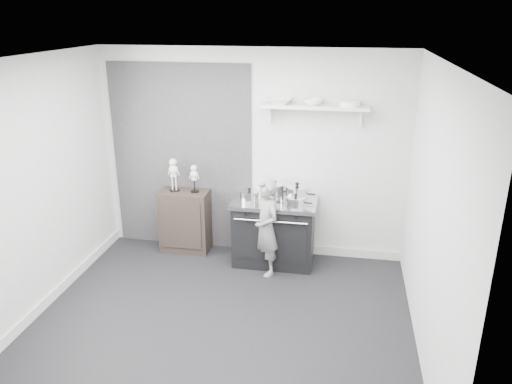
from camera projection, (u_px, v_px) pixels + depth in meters
The scene contains 16 objects.
ground at pixel (220, 323), 5.27m from camera, with size 4.00×4.00×0.00m, color black.
room_shell at pixel (211, 170), 4.87m from camera, with size 4.02×3.62×2.71m.
wall_shelf at pixel (315, 108), 6.00m from camera, with size 1.30×0.26×0.24m.
stove at pixel (274, 231), 6.43m from camera, with size 1.06×0.67×0.85m.
side_cabinet at pixel (186, 221), 6.77m from camera, with size 0.65×0.38×0.85m, color black.
child at pixel (266, 228), 6.09m from camera, with size 0.45×0.29×1.22m, color slate.
pot_front_left at pixel (249, 196), 6.23m from camera, with size 0.33×0.24×0.18m.
pot_back_left at pixel (275, 190), 6.37m from camera, with size 0.34×0.26×0.23m.
pot_back_right at pixel (297, 193), 6.28m from camera, with size 0.38×0.30×0.23m.
pot_front_right at pixel (296, 202), 6.07m from camera, with size 0.33×0.24×0.17m.
pot_front_center at pixel (266, 201), 6.11m from camera, with size 0.29×0.20×0.15m.
skeleton_full at pixel (174, 172), 6.55m from camera, with size 0.14×0.09×0.51m, color silver, non-canonical shape.
skeleton_torso at pixel (194, 177), 6.52m from camera, with size 0.12×0.08×0.43m, color silver, non-canonical shape.
bowl_large at pixel (279, 101), 6.04m from camera, with size 0.31×0.31×0.08m, color white.
bowl_small at pixel (313, 102), 5.98m from camera, with size 0.24×0.24×0.07m, color white.
plate_stack at pixel (350, 104), 5.91m from camera, with size 0.24×0.24×0.06m, color white.
Camera 1 is at (1.17, -4.34, 3.10)m, focal length 35.00 mm.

